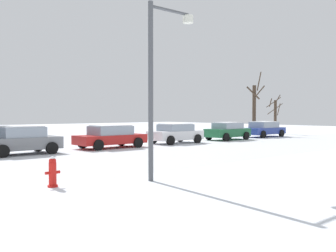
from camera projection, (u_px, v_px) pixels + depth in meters
fire_hydrant at (53, 172)px, 10.88m from camera, size 0.44×0.30×0.89m
street_lamp at (159, 72)px, 11.98m from camera, size 1.88×0.36×5.67m
parked_car_gray at (21, 140)px, 19.50m from camera, size 3.86×2.13×1.50m
parked_car_red at (111, 136)px, 23.12m from camera, size 4.41×2.12×1.43m
parked_car_white at (176, 133)px, 26.74m from camera, size 4.05×2.10×1.42m
parked_car_green at (228, 131)px, 30.16m from camera, size 3.92×2.04×1.43m
parked_car_blue at (264, 129)px, 33.99m from camera, size 4.49×2.09×1.42m
tree_far_mid at (254, 108)px, 36.65m from camera, size 1.74×1.47×6.19m
tree_far_right at (275, 115)px, 39.16m from camera, size 1.84×1.70×4.10m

